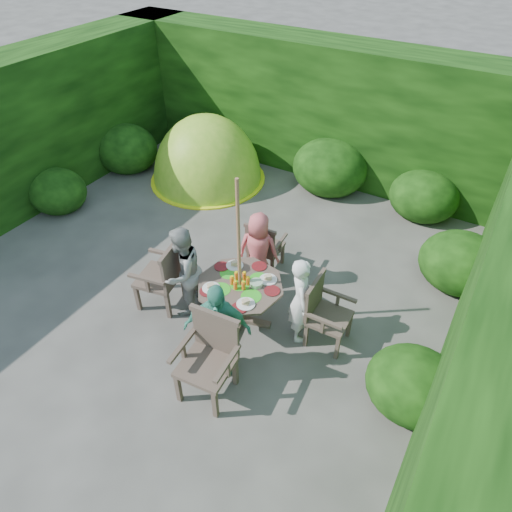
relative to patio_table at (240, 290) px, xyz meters
The scene contains 13 objects.
ground 1.27m from the patio_table, 153.63° to the left, with size 60.00×60.00×0.00m, color #47453F.
hedge_enclosure 2.21m from the patio_table, 119.00° to the left, with size 9.00×9.00×2.50m.
patio_table is the anchor object (origin of this frame).
parasol_pole 0.54m from the patio_table, 153.93° to the right, with size 0.04×0.04×2.20m, color brown.
garden_chair_right 1.10m from the patio_table, 14.08° to the left, with size 0.50×0.56×0.91m.
garden_chair_left 1.09m from the patio_table, 166.56° to the right, with size 0.65×0.70×1.01m.
garden_chair_back 1.11m from the patio_table, 104.06° to the left, with size 0.54×0.49×0.85m.
garden_chair_front 1.09m from the patio_table, 76.25° to the right, with size 0.66×0.60×1.03m.
child_right 0.80m from the patio_table, 13.21° to the left, with size 0.46×0.30×1.25m, color white.
child_left 0.81m from the patio_table, 166.67° to the right, with size 0.65×0.50×1.33m, color gray.
child_back 0.80m from the patio_table, 103.55° to the left, with size 0.59×0.38×1.20m, color #DA5A5E.
child_front 0.81m from the patio_table, 77.01° to the right, with size 0.78×0.33×1.34m, color teal.
dome_tent 3.94m from the patio_table, 132.11° to the left, with size 2.54×2.54×2.61m.
Camera 1 is at (3.37, -4.07, 4.63)m, focal length 32.00 mm.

